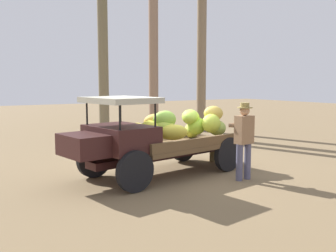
{
  "coord_description": "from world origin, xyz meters",
  "views": [
    {
      "loc": [
        5.06,
        8.03,
        2.18
      ],
      "look_at": [
        0.36,
        0.26,
        1.14
      ],
      "focal_mm": 41.15,
      "sensor_mm": 36.0,
      "label": 1
    }
  ],
  "objects": [
    {
      "name": "ground_plane",
      "position": [
        0.0,
        0.0,
        0.0
      ],
      "size": [
        60.0,
        60.0,
        0.0
      ],
      "primitive_type": "plane",
      "color": "olive"
    },
    {
      "name": "truck",
      "position": [
        0.75,
        0.32,
        0.93
      ],
      "size": [
        4.62,
        2.34,
        1.86
      ],
      "rotation": [
        0.0,
        0.0,
        0.17
      ],
      "color": "#361918",
      "rests_on": "ground"
    },
    {
      "name": "farmer",
      "position": [
        -0.76,
        1.67,
        0.98
      ],
      "size": [
        0.53,
        0.47,
        1.73
      ],
      "rotation": [
        0.0,
        0.0,
        -1.49
      ],
      "color": "#52526F",
      "rests_on": "ground"
    },
    {
      "name": "wooden_crate",
      "position": [
        -1.64,
        -0.16,
        0.2
      ],
      "size": [
        0.63,
        0.67,
        0.41
      ],
      "primitive_type": "cube",
      "rotation": [
        0.0,
        0.0,
        2.02
      ],
      "color": "olive",
      "rests_on": "ground"
    }
  ]
}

